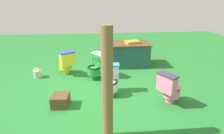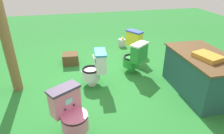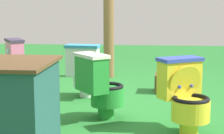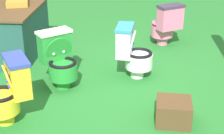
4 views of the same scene
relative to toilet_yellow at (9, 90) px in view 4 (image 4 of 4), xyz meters
name	(u,v)px [view 4 (image 4 of 4)]	position (x,y,z in m)	size (l,w,h in m)	color
ground	(114,83)	(0.97, -1.06, -0.37)	(14.00, 14.00, 0.00)	#26752D
toilet_yellow	(9,90)	(0.00, 0.00, 0.00)	(0.59, 0.63, 0.73)	yellow
toilet_green	(59,59)	(0.88, -0.36, 0.00)	(0.64, 0.62, 0.73)	green
toilet_pink	(166,25)	(2.45, -1.83, 0.00)	(0.63, 0.60, 0.73)	pink
toilet_white	(132,51)	(1.20, -1.29, 0.00)	(0.45, 0.53, 0.73)	white
vendor_table	(13,31)	(1.90, 0.59, 0.02)	(1.47, 0.87, 0.85)	#23514C
small_crate	(173,112)	(0.08, -1.75, -0.24)	(0.37, 0.36, 0.26)	brown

